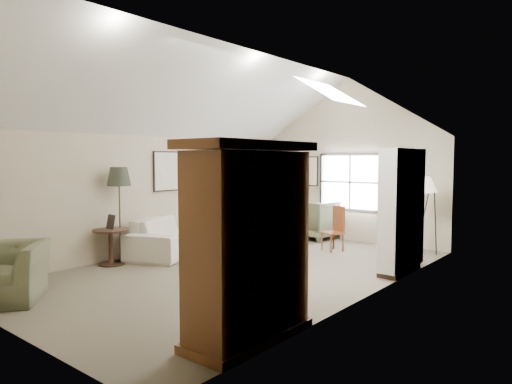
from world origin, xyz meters
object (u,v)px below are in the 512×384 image
Objects in this scene: armoire at (249,242)px; coffee_table at (279,251)px; side_table at (111,247)px; armchair_far at (317,219)px; sofa at (176,233)px; side_chair at (332,229)px.

armoire reaches higher than coffee_table.
armchair_far is at bearing 73.13° from side_table.
armchair_far reaches higher than sofa.
side_chair reaches higher than side_table.
coffee_table is at bearing 44.00° from side_table.
side_table is 0.69× the size of side_chair.
armoire is 2.65× the size of coffee_table.
armoire is 4.58m from side_table.
armchair_far is 5.21m from side_table.
armchair_far is (1.51, 3.38, 0.10)m from sofa.
armchair_far is 1.59× the size of side_table.
coffee_table is at bearing 121.31° from armoire.
side_table is at bearing -102.19° from side_chair.
armoire is 2.03× the size of armchair_far.
side_chair reaches higher than sofa.
side_chair is (-1.76, 4.94, -0.60)m from armoire.
side_table is at bearing 155.56° from sofa.
armoire reaches higher than sofa.
side_table is at bearing 79.97° from armchair_far.
armchair_far is at bearing 115.20° from armoire.
armchair_far is at bearing -48.51° from sofa.
armoire reaches higher than armchair_far.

